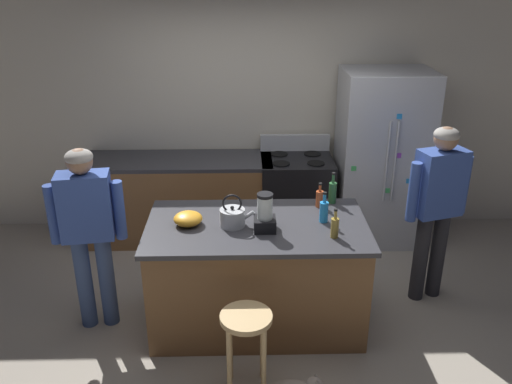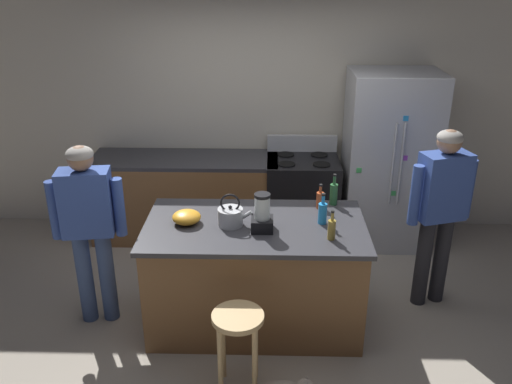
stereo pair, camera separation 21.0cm
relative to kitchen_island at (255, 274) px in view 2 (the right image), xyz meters
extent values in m
plane|color=#9E9384|center=(0.00, 0.00, -0.46)|extent=(14.00, 14.00, 0.00)
cube|color=beige|center=(0.00, 1.95, 0.89)|extent=(8.00, 0.10, 2.70)
cube|color=brown|center=(0.00, 0.00, -0.02)|extent=(1.70, 0.91, 0.88)
cube|color=#333338|center=(0.00, 0.00, 0.44)|extent=(1.76, 0.97, 0.04)
cube|color=brown|center=(-0.80, 1.55, -0.02)|extent=(2.00, 0.64, 0.88)
cube|color=#333338|center=(-0.80, 1.55, 0.44)|extent=(2.00, 0.64, 0.04)
cube|color=#B7BABF|center=(1.36, 1.50, 0.46)|extent=(0.90, 0.70, 1.85)
cylinder|color=#B7BABF|center=(1.32, 1.13, 0.56)|extent=(0.02, 0.02, 0.83)
cylinder|color=#B7BABF|center=(1.40, 1.13, 0.56)|extent=(0.02, 0.02, 0.83)
cube|color=#268CD8|center=(1.39, 1.15, 1.02)|extent=(0.05, 0.01, 0.05)
cube|color=purple|center=(1.43, 1.15, 0.62)|extent=(0.05, 0.01, 0.05)
cube|color=#3FB259|center=(1.35, 1.15, 0.24)|extent=(0.05, 0.01, 0.05)
cube|color=#3FB259|center=(0.99, 1.15, 0.49)|extent=(0.05, 0.01, 0.05)
cube|color=#268CD8|center=(1.56, 1.15, 0.35)|extent=(0.05, 0.01, 0.05)
cube|color=black|center=(0.47, 1.52, 0.00)|extent=(0.76, 0.64, 0.92)
cube|color=black|center=(0.47, 1.20, -0.05)|extent=(0.60, 0.01, 0.24)
cube|color=#B7BABF|center=(0.47, 1.81, 0.55)|extent=(0.76, 0.06, 0.18)
cylinder|color=black|center=(0.29, 1.37, 0.46)|extent=(0.18, 0.18, 0.01)
cylinder|color=black|center=(0.65, 1.37, 0.46)|extent=(0.18, 0.18, 0.01)
cylinder|color=black|center=(0.29, 1.67, 0.46)|extent=(0.18, 0.18, 0.01)
cylinder|color=black|center=(0.65, 1.67, 0.46)|extent=(0.18, 0.18, 0.01)
cylinder|color=#384C7A|center=(-1.42, -0.01, -0.05)|extent=(0.15, 0.15, 0.82)
cylinder|color=#384C7A|center=(-1.24, 0.01, -0.05)|extent=(0.15, 0.15, 0.82)
cube|color=#334C99|center=(-1.33, 0.00, 0.63)|extent=(0.43, 0.27, 0.54)
cylinder|color=#334C99|center=(-1.58, -0.04, 0.58)|extent=(0.10, 0.10, 0.49)
cylinder|color=#334C99|center=(-1.08, 0.03, 0.58)|extent=(0.10, 0.10, 0.49)
sphere|color=#8C664C|center=(-1.33, 0.00, 1.00)|extent=(0.23, 0.23, 0.20)
ellipsoid|color=gray|center=(-1.33, 0.00, 1.03)|extent=(0.24, 0.24, 0.12)
cylinder|color=#26262B|center=(1.64, 0.36, -0.05)|extent=(0.16, 0.16, 0.83)
cylinder|color=#26262B|center=(1.47, 0.31, -0.05)|extent=(0.16, 0.16, 0.83)
cube|color=#334C99|center=(1.55, 0.33, 0.66)|extent=(0.45, 0.33, 0.58)
cylinder|color=#334C99|center=(1.79, 0.41, 0.61)|extent=(0.11, 0.11, 0.52)
cylinder|color=#334C99|center=(1.31, 0.26, 0.61)|extent=(0.11, 0.11, 0.52)
sphere|color=#8C664C|center=(1.55, 0.33, 1.05)|extent=(0.25, 0.25, 0.20)
ellipsoid|color=gray|center=(1.55, 0.33, 1.08)|extent=(0.26, 0.26, 0.12)
cylinder|color=tan|center=(-0.09, -0.80, 0.16)|extent=(0.36, 0.36, 0.04)
cylinder|color=tan|center=(-0.21, -0.92, -0.16)|extent=(0.04, 0.04, 0.60)
cylinder|color=tan|center=(0.02, -0.92, -0.16)|extent=(0.04, 0.04, 0.60)
cylinder|color=tan|center=(-0.21, -0.69, -0.16)|extent=(0.04, 0.04, 0.60)
cylinder|color=tan|center=(0.02, -0.69, -0.16)|extent=(0.04, 0.04, 0.60)
cone|color=gray|center=(0.38, -1.00, -0.23)|extent=(0.04, 0.04, 0.03)
cone|color=gray|center=(0.38, -0.94, -0.23)|extent=(0.04, 0.04, 0.03)
cube|color=black|center=(0.06, -0.10, 0.51)|extent=(0.17, 0.17, 0.10)
cylinder|color=silver|center=(0.06, -0.10, 0.65)|extent=(0.12, 0.12, 0.18)
cylinder|color=black|center=(0.06, -0.10, 0.75)|extent=(0.12, 0.12, 0.02)
cylinder|color=#268CD8|center=(0.53, 0.04, 0.54)|extent=(0.07, 0.07, 0.17)
cylinder|color=#268CD8|center=(0.53, 0.04, 0.66)|extent=(0.03, 0.03, 0.07)
cylinder|color=black|center=(0.53, 0.04, 0.71)|extent=(0.03, 0.03, 0.02)
cylinder|color=#B24C26|center=(0.54, 0.32, 0.53)|extent=(0.06, 0.06, 0.14)
cylinder|color=#B24C26|center=(0.54, 0.32, 0.63)|extent=(0.02, 0.02, 0.06)
cylinder|color=black|center=(0.54, 0.32, 0.67)|extent=(0.03, 0.03, 0.02)
cylinder|color=olive|center=(0.58, -0.23, 0.53)|extent=(0.06, 0.06, 0.15)
cylinder|color=olive|center=(0.58, -0.23, 0.64)|extent=(0.02, 0.02, 0.07)
cylinder|color=black|center=(0.58, -0.23, 0.69)|extent=(0.03, 0.03, 0.02)
cylinder|color=#2D6638|center=(0.66, 0.40, 0.55)|extent=(0.07, 0.07, 0.18)
cylinder|color=#2D6638|center=(0.66, 0.40, 0.68)|extent=(0.03, 0.03, 0.08)
cylinder|color=black|center=(0.66, 0.40, 0.73)|extent=(0.03, 0.03, 0.02)
ellipsoid|color=orange|center=(-0.54, 0.01, 0.51)|extent=(0.23, 0.23, 0.10)
cylinder|color=#B7BABF|center=(-0.19, -0.02, 0.53)|extent=(0.20, 0.20, 0.14)
sphere|color=black|center=(-0.19, -0.02, 0.61)|extent=(0.03, 0.03, 0.03)
cylinder|color=#B7BABF|center=(-0.06, -0.02, 0.55)|extent=(0.09, 0.03, 0.08)
torus|color=black|center=(-0.19, -0.02, 0.65)|extent=(0.16, 0.02, 0.16)
camera|label=1|loc=(-0.10, -3.80, 2.37)|focal=37.55mm
camera|label=2|loc=(0.11, -3.80, 2.37)|focal=37.55mm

